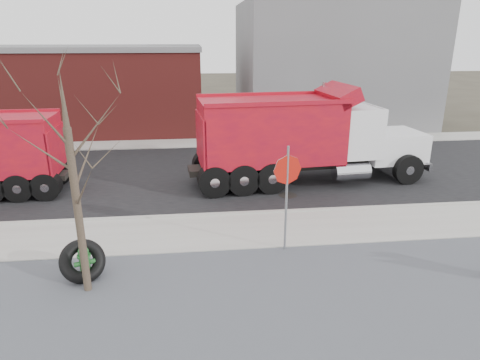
{
  "coord_description": "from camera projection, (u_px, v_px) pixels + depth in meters",
  "views": [
    {
      "loc": [
        -0.53,
        -11.89,
        5.85
      ],
      "look_at": [
        0.92,
        1.17,
        1.4
      ],
      "focal_mm": 32.0,
      "sensor_mm": 36.0,
      "label": 1
    }
  ],
  "objects": [
    {
      "name": "bare_tree",
      "position": [
        71.0,
        159.0,
        9.28
      ],
      "size": [
        3.2,
        3.2,
        5.2
      ],
      "color": "#382D23",
      "rests_on": "ground"
    },
    {
      "name": "curb",
      "position": [
        212.0,
        215.0,
        14.56
      ],
      "size": [
        60.0,
        0.15,
        0.11
      ],
      "primitive_type": "cube",
      "color": "#9E9B93",
      "rests_on": "ground"
    },
    {
      "name": "sidewalk",
      "position": [
        214.0,
        232.0,
        13.35
      ],
      "size": [
        60.0,
        2.5,
        0.06
      ],
      "primitive_type": "cube",
      "color": "#9E9B93",
      "rests_on": "ground"
    },
    {
      "name": "far_sidewalk",
      "position": [
        203.0,
        143.0,
        24.41
      ],
      "size": [
        60.0,
        2.0,
        0.06
      ],
      "primitive_type": "cube",
      "color": "#9E9B93",
      "rests_on": "ground"
    },
    {
      "name": "fire_hydrant",
      "position": [
        85.0,
        265.0,
        10.68
      ],
      "size": [
        0.52,
        0.51,
        0.92
      ],
      "rotation": [
        0.0,
        0.0,
        0.34
      ],
      "color": "#2A6F36",
      "rests_on": "ground"
    },
    {
      "name": "building_brick",
      "position": [
        43.0,
        88.0,
        27.23
      ],
      "size": [
        20.2,
        8.2,
        5.3
      ],
      "color": "maroon",
      "rests_on": "ground"
    },
    {
      "name": "stop_sign",
      "position": [
        287.0,
        182.0,
        11.63
      ],
      "size": [
        0.81,
        0.26,
        3.08
      ],
      "rotation": [
        0.0,
        0.0,
        -0.12
      ],
      "color": "gray",
      "rests_on": "ground"
    },
    {
      "name": "building_grey",
      "position": [
        329.0,
        64.0,
        29.73
      ],
      "size": [
        12.0,
        10.0,
        8.0
      ],
      "color": "slate",
      "rests_on": "ground"
    },
    {
      "name": "dump_truck_red_a",
      "position": [
        302.0,
        135.0,
        17.44
      ],
      "size": [
        10.01,
        3.47,
        3.96
      ],
      "rotation": [
        0.0,
        0.0,
        0.09
      ],
      "color": "black",
      "rests_on": "ground"
    },
    {
      "name": "road",
      "position": [
        207.0,
        174.0,
        19.05
      ],
      "size": [
        60.0,
        9.4,
        0.02
      ],
      "primitive_type": "cube",
      "color": "black",
      "rests_on": "ground"
    },
    {
      "name": "gravel_verge",
      "position": [
        223.0,
        303.0,
        9.82
      ],
      "size": [
        60.0,
        5.0,
        0.03
      ],
      "primitive_type": "cube",
      "color": "slate",
      "rests_on": "ground"
    },
    {
      "name": "ground",
      "position": [
        215.0,
        236.0,
        13.12
      ],
      "size": [
        120.0,
        120.0,
        0.0
      ],
      "primitive_type": "plane",
      "color": "#383328",
      "rests_on": "ground"
    },
    {
      "name": "truck_tire",
      "position": [
        83.0,
        261.0,
        10.69
      ],
      "size": [
        1.39,
        1.27,
        1.11
      ],
      "color": "black",
      "rests_on": "ground"
    }
  ]
}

